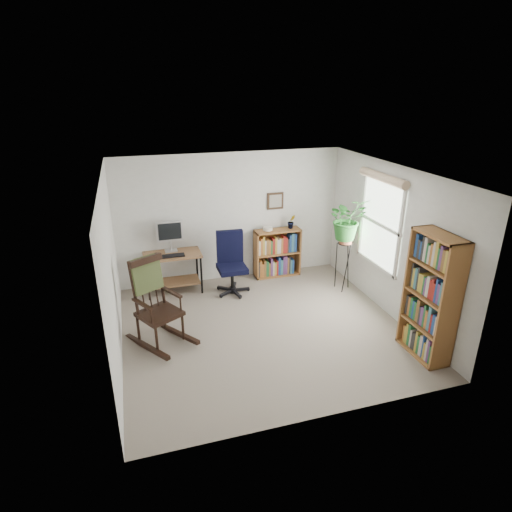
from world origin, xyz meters
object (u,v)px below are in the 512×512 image
object	(u,v)px
rocking_chair	(159,303)
tall_bookshelf	(431,297)
low_bookshelf	(277,253)
desk	(174,273)
office_chair	(232,264)

from	to	relation	value
rocking_chair	tall_bookshelf	world-z (taller)	tall_bookshelf
rocking_chair	low_bookshelf	bearing A→B (deg)	6.78
desk	low_bookshelf	xyz separation A→B (m)	(2.01, 0.12, 0.11)
office_chair	low_bookshelf	xyz separation A→B (m)	(1.02, 0.49, -0.09)
office_chair	rocking_chair	size ratio (longest dim) A/B	0.87
office_chair	desk	bearing A→B (deg)	164.32
rocking_chair	low_bookshelf	size ratio (longest dim) A/B	1.38
low_bookshelf	tall_bookshelf	bearing A→B (deg)	-71.02
office_chair	tall_bookshelf	distance (m)	3.34
desk	rocking_chair	world-z (taller)	rocking_chair
desk	office_chair	bearing A→B (deg)	-20.52
desk	office_chair	distance (m)	1.08
rocking_chair	desk	bearing A→B (deg)	47.43
rocking_chair	tall_bookshelf	xyz separation A→B (m)	(3.45, -1.34, 0.23)
tall_bookshelf	desk	bearing A→B (deg)	136.01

